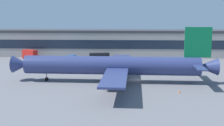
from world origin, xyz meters
The scene contains 7 objects.
ground_plane centered at (0.00, 0.00, 0.00)m, with size 600.00×600.00×0.00m, color slate.
terminal_building centered at (0.00, 52.70, 6.18)m, with size 144.14×14.30×12.31m.
airliner centered at (-6.55, -3.46, 4.90)m, with size 59.92×51.38×16.15m.
catering_truck centered at (-45.29, 39.60, 2.29)m, with size 7.50×5.97×4.15m.
fuel_truck centered at (-14.82, 37.07, 1.88)m, with size 8.77×4.31×3.35m.
belt_loader centered at (-27.89, 38.27, 1.15)m, with size 5.60×6.22×1.95m.
traffic_cone_0 centered at (10.38, -15.29, 0.33)m, with size 0.53×0.53×0.67m, color #F2590C.
Camera 1 is at (-3.03, -91.04, 19.86)m, focal length 49.08 mm.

